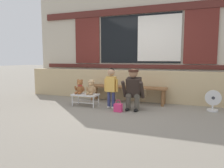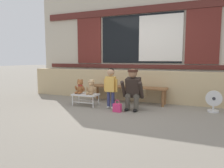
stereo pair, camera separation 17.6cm
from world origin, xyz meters
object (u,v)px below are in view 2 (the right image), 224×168
(wooden_bench_long, at_px, (127,89))
(teddy_bear_with_hat, at_px, (91,87))
(handbag_on_ground, at_px, (117,108))
(floor_fan, at_px, (214,102))
(child_standing, at_px, (111,84))
(adult_crouching, at_px, (134,89))
(small_display_bench, at_px, (86,95))
(teddy_bear_plain, at_px, (80,87))

(wooden_bench_long, bearing_deg, teddy_bear_with_hat, -131.61)
(handbag_on_ground, height_order, floor_fan, floor_fan)
(child_standing, xyz_separation_m, floor_fan, (2.23, 0.54, -0.35))
(wooden_bench_long, distance_m, teddy_bear_with_hat, 1.03)
(floor_fan, bearing_deg, child_standing, -166.47)
(handbag_on_ground, bearing_deg, adult_crouching, 49.26)
(small_display_bench, xyz_separation_m, adult_crouching, (1.24, 0.05, 0.21))
(teddy_bear_with_hat, bearing_deg, floor_fan, 10.77)
(child_standing, bearing_deg, adult_crouching, 5.66)
(wooden_bench_long, distance_m, handbag_on_ground, 1.08)
(wooden_bench_long, height_order, teddy_bear_with_hat, teddy_bear_with_hat)
(small_display_bench, xyz_separation_m, handbag_on_ground, (0.97, -0.27, -0.17))
(small_display_bench, height_order, child_standing, child_standing)
(adult_crouching, xyz_separation_m, handbag_on_ground, (-0.27, -0.32, -0.38))
(adult_crouching, distance_m, handbag_on_ground, 0.57)
(wooden_bench_long, distance_m, small_display_bench, 1.14)
(handbag_on_ground, bearing_deg, wooden_bench_long, 96.88)
(small_display_bench, height_order, floor_fan, floor_fan)
(wooden_bench_long, bearing_deg, teddy_bear_plain, -142.53)
(adult_crouching, bearing_deg, floor_fan, 15.98)
(child_standing, distance_m, floor_fan, 2.33)
(child_standing, bearing_deg, floor_fan, 13.53)
(small_display_bench, bearing_deg, child_standing, -0.74)
(teddy_bear_with_hat, relative_size, handbag_on_ground, 1.34)
(small_display_bench, distance_m, child_standing, 0.77)
(small_display_bench, relative_size, floor_fan, 1.33)
(adult_crouching, height_order, handbag_on_ground, adult_crouching)
(child_standing, bearing_deg, teddy_bear_plain, 179.30)
(child_standing, relative_size, floor_fan, 2.00)
(floor_fan, bearing_deg, handbag_on_ground, -157.77)
(child_standing, distance_m, adult_crouching, 0.56)
(teddy_bear_with_hat, xyz_separation_m, handbag_on_ground, (0.81, -0.28, -0.38))
(wooden_bench_long, height_order, teddy_bear_plain, teddy_bear_plain)
(small_display_bench, bearing_deg, floor_fan, 10.23)
(child_standing, height_order, floor_fan, child_standing)
(wooden_bench_long, height_order, floor_fan, floor_fan)
(adult_crouching, bearing_deg, wooden_bench_long, 118.98)
(teddy_bear_plain, xyz_separation_m, adult_crouching, (1.40, 0.04, 0.02))
(adult_crouching, xyz_separation_m, floor_fan, (1.69, 0.48, -0.24))
(wooden_bench_long, distance_m, teddy_bear_plain, 1.26)
(handbag_on_ground, bearing_deg, teddy_bear_plain, 166.27)
(small_display_bench, xyz_separation_m, teddy_bear_plain, (-0.16, 0.00, 0.20))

